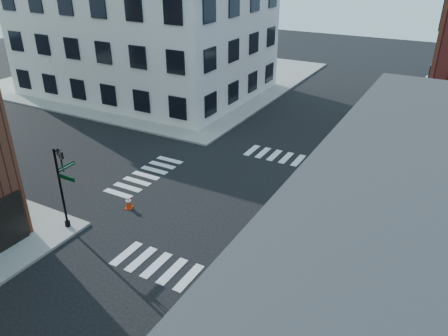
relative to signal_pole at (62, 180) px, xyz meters
The scene contains 7 objects.
ground 9.90m from the signal_pole, 44.81° to the left, with size 120.00×120.00×0.00m, color black.
sidewalk_nw 31.27m from the signal_pole, 117.29° to the left, with size 30.00×30.00×0.15m, color gray.
building_nw 25.92m from the signal_pole, 118.43° to the left, with size 22.00×16.00×11.00m, color silver.
tree_near 21.94m from the signal_pole, 49.38° to the left, with size 2.69×2.69×4.49m.
tree_far 26.78m from the signal_pole, 57.77° to the left, with size 2.43×2.43×4.07m.
signal_pole is the anchor object (origin of this frame).
traffic_cone 4.16m from the signal_pole, 65.29° to the left, with size 0.52×0.52×0.72m.
Camera 1 is at (9.69, -19.63, 13.09)m, focal length 35.00 mm.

